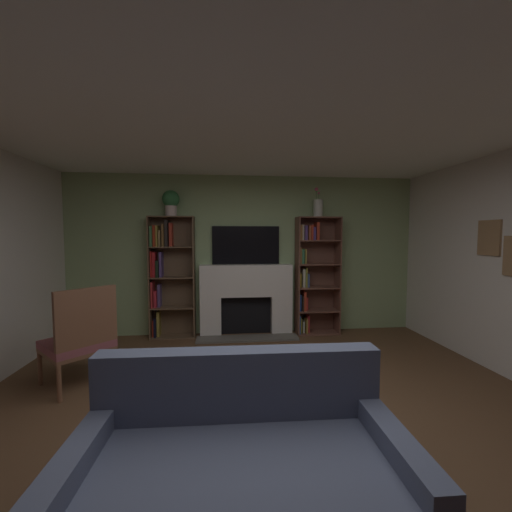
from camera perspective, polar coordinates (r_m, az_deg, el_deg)
The scene contains 11 objects.
ground_plane at distance 2.93m, azimuth 2.57°, elevation -30.05°, with size 6.82×6.82×0.00m, color brown.
wall_back_accent at distance 5.26m, azimuth -1.89°, elevation 0.20°, with size 5.81×0.06×2.60m, color #96B27D.
ceiling at distance 2.63m, azimuth 2.76°, elevation 26.13°, with size 5.81×5.72×0.06m, color white.
fireplace at distance 5.20m, azimuth -1.76°, elevation -7.49°, with size 1.59×0.53×1.15m.
tv at distance 5.19m, azimuth -1.85°, elevation 1.97°, with size 1.10×0.06×0.62m, color black.
bookshelf_left at distance 5.22m, azimuth -15.73°, elevation -2.91°, with size 0.70×0.27×1.92m.
bookshelf_right at distance 5.33m, azimuth 10.06°, elevation -3.27°, with size 0.70×0.33×1.92m.
potted_plant at distance 5.15m, azimuth -15.11°, elevation 9.50°, with size 0.27×0.27×0.40m.
vase_with_flowers at distance 5.30m, azimuth 11.13°, elevation 8.55°, with size 0.15×0.15×0.48m.
couch at distance 2.14m, azimuth -2.70°, elevation -35.16°, with size 1.83×0.97×0.89m.
armchair at distance 3.97m, azimuth -29.12°, elevation -12.81°, with size 0.85×0.85×1.09m.
Camera 1 is at (-0.36, -2.40, 1.63)m, focal length 22.16 mm.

